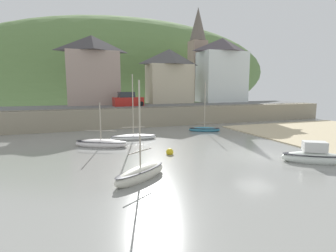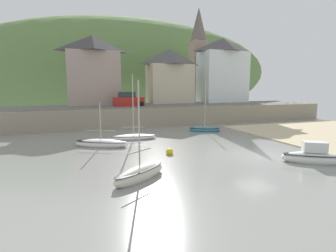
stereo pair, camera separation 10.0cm
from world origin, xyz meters
TOP-DOWN VIEW (x-y plane):
  - quay_seawall at (0.00, 17.50)m, footprint 48.00×9.40m
  - hillside_backdrop at (0.90, 55.20)m, footprint 80.00×44.00m
  - waterfront_building_left at (-9.69, 25.20)m, footprint 7.65×5.03m
  - waterfront_building_centre at (2.33, 25.20)m, footprint 7.32×4.63m
  - waterfront_building_right at (12.10, 25.20)m, footprint 8.15×5.27m
  - church_with_spire at (9.32, 29.20)m, footprint 3.00×3.00m
  - sailboat_tall_mast at (-10.64, 6.85)m, footprint 4.65×3.24m
  - sailboat_white_hull at (1.34, 10.88)m, footprint 3.74×2.58m
  - dinghy_open_wooden at (2.30, -2.98)m, footprint 4.10×3.23m
  - sailboat_nearest_shore at (-9.46, -2.19)m, footprint 3.70×2.97m
  - sailboat_blue_trim at (-7.35, 8.99)m, footprint 4.54×1.76m
  - parked_car_near_slipway at (-5.47, 20.70)m, footprint 4.23×2.03m
  - mooring_buoy at (-6.04, 2.41)m, footprint 0.56×0.56m

SIDE VIEW (x-z plane):
  - mooring_buoy at x=-6.04m, z-range -0.11..0.45m
  - sailboat_white_hull at x=1.34m, z-range -2.61..3.09m
  - sailboat_blue_trim at x=-7.35m, z-range -2.94..3.43m
  - sailboat_tall_mast at x=-10.64m, z-range -1.70..2.23m
  - sailboat_nearest_shore at x=-9.46m, z-range -2.49..3.15m
  - dinghy_open_wooden at x=2.30m, z-range -0.43..1.24m
  - quay_seawall at x=0.00m, z-range 0.16..2.56m
  - parked_car_near_slipway at x=-5.47m, z-range 2.23..4.18m
  - waterfront_building_centre at x=2.33m, z-range 2.50..11.13m
  - waterfront_building_left at x=-9.69m, z-range 2.49..12.50m
  - waterfront_building_right at x=12.10m, z-range 2.49..13.40m
  - hillside_backdrop at x=0.90m, z-range -3.87..21.91m
  - church_with_spire at x=9.32m, z-range 2.67..19.39m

